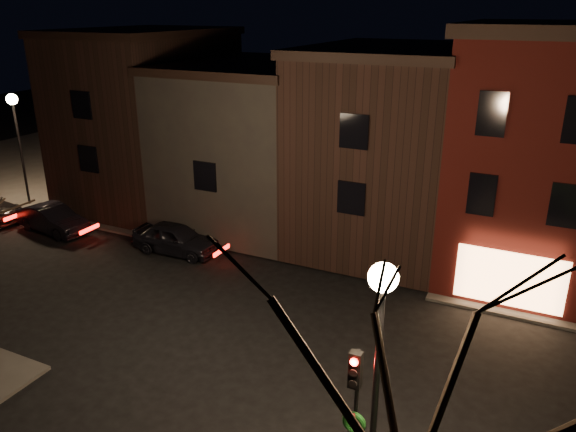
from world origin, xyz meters
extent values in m
plane|color=black|center=(0.00, 0.00, 0.00)|extent=(120.00, 120.00, 0.00)
cube|color=#2D2B28|center=(-20.00, 20.00, 0.06)|extent=(30.00, 30.00, 0.12)
cube|color=#490F0D|center=(8.00, 9.50, 5.12)|extent=(6.00, 8.00, 10.00)
cube|color=black|center=(8.00, 9.50, 10.37)|extent=(6.50, 8.50, 0.50)
cube|color=#FFB272|center=(8.00, 5.45, 1.42)|extent=(4.00, 0.12, 2.20)
cube|color=black|center=(1.50, 10.50, 4.62)|extent=(7.00, 10.00, 9.00)
cube|color=black|center=(1.50, 10.50, 9.32)|extent=(7.30, 10.30, 0.40)
cube|color=black|center=(-5.75, 10.50, 4.12)|extent=(7.50, 10.00, 8.00)
cube|color=black|center=(-5.75, 10.50, 8.32)|extent=(7.80, 10.30, 0.40)
cube|color=black|center=(-13.00, 10.50, 4.87)|extent=(7.00, 10.00, 9.50)
cube|color=black|center=(-13.00, 10.50, 9.82)|extent=(7.30, 10.30, 0.40)
cylinder|color=black|center=(6.20, -6.00, 3.12)|extent=(0.14, 0.14, 6.00)
sphere|color=#FFD18C|center=(6.20, -6.00, 6.30)|extent=(0.60, 0.60, 0.60)
cylinder|color=black|center=(-19.00, 6.20, 3.12)|extent=(0.14, 0.14, 6.00)
sphere|color=#FFD18C|center=(-19.00, 6.20, 6.30)|extent=(0.60, 0.60, 0.60)
cylinder|color=black|center=(5.60, -5.40, 2.12)|extent=(0.10, 0.10, 4.00)
cube|color=black|center=(5.60, -5.58, 3.72)|extent=(0.28, 0.22, 0.90)
cylinder|color=#FF0C07|center=(5.60, -5.70, 4.00)|extent=(0.18, 0.06, 0.18)
cylinder|color=black|center=(5.60, -5.70, 3.72)|extent=(0.18, 0.06, 0.18)
cylinder|color=black|center=(5.60, -5.70, 3.44)|extent=(0.18, 0.06, 0.18)
torus|color=#0C380F|center=(5.60, -5.49, 2.22)|extent=(0.58, 0.14, 0.58)
sphere|color=#990C0C|center=(5.60, -5.51, 2.44)|extent=(0.12, 0.12, 0.12)
imported|color=black|center=(-6.93, 4.44, 0.74)|extent=(4.37, 1.88, 1.47)
imported|color=black|center=(-14.31, 3.77, 0.72)|extent=(4.51, 2.09, 1.43)
camera|label=1|loc=(8.79, -15.50, 11.20)|focal=35.00mm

